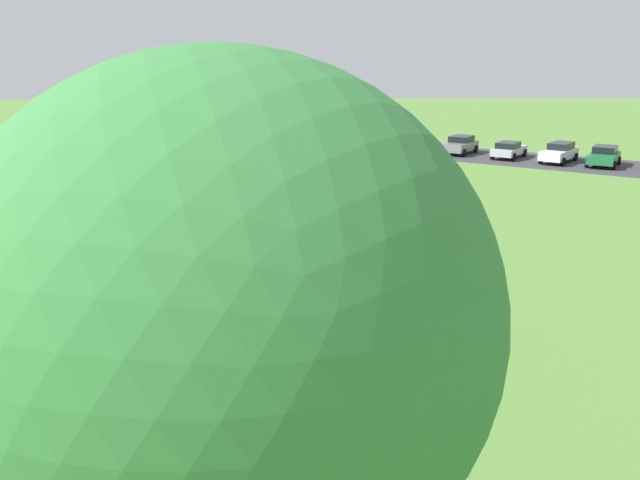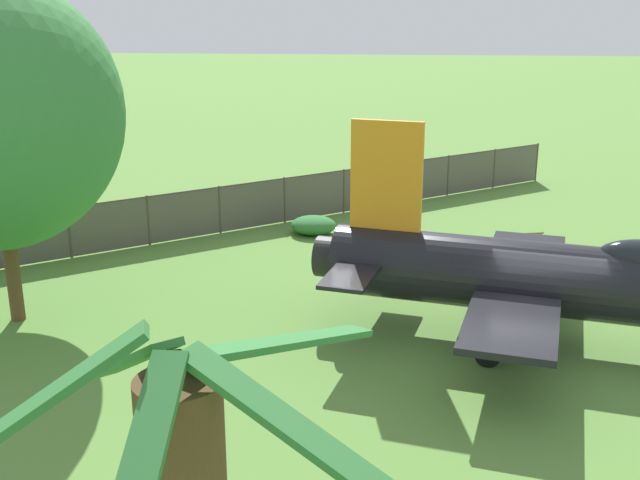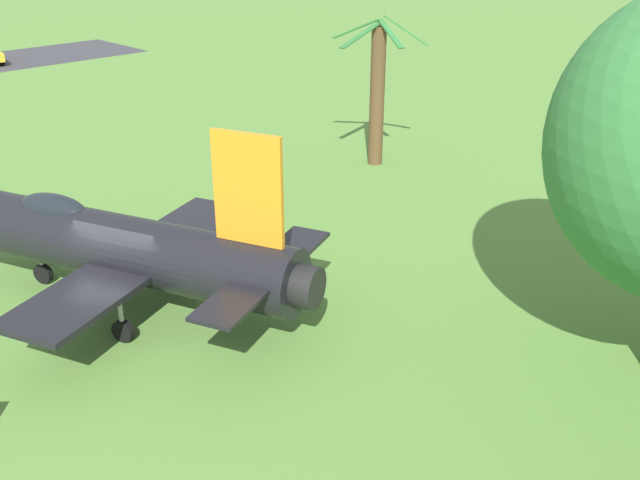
{
  "view_description": "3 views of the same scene",
  "coord_description": "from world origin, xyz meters",
  "px_view_note": "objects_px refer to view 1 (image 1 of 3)",
  "views": [
    {
      "loc": [
        0.49,
        -21.46,
        8.79
      ],
      "look_at": [
        1.31,
        1.21,
        2.37
      ],
      "focal_mm": 38.57,
      "sensor_mm": 36.0,
      "label": 1
    },
    {
      "loc": [
        17.98,
        -3.82,
        8.2
      ],
      "look_at": [
        -0.16,
        -5.38,
        2.5
      ],
      "focal_mm": 43.78,
      "sensor_mm": 36.0,
      "label": 2
    },
    {
      "loc": [
        -15.76,
        -8.4,
        9.86
      ],
      "look_at": [
        -0.16,
        -5.38,
        2.5
      ],
      "focal_mm": 39.79,
      "sensor_mm": 36.0,
      "label": 3
    }
  ],
  "objects_px": {
    "parked_car_white": "(559,152)",
    "parked_car_gray": "(460,145)",
    "parked_car_silver": "(509,149)",
    "parked_car_green": "(604,156)",
    "shade_tree": "(225,323)",
    "info_plaque": "(106,288)",
    "display_jet": "(284,265)"
  },
  "relations": [
    {
      "from": "parked_car_white",
      "to": "parked_car_gray",
      "type": "height_order",
      "value": "parked_car_white"
    },
    {
      "from": "parked_car_silver",
      "to": "parked_car_gray",
      "type": "height_order",
      "value": "parked_car_gray"
    },
    {
      "from": "parked_car_green",
      "to": "parked_car_gray",
      "type": "xyz_separation_m",
      "value": [
        -9.48,
        6.52,
        -0.0
      ]
    },
    {
      "from": "shade_tree",
      "to": "parked_car_green",
      "type": "distance_m",
      "value": 49.6
    },
    {
      "from": "info_plaque",
      "to": "parked_car_green",
      "type": "height_order",
      "value": "parked_car_green"
    },
    {
      "from": "parked_car_white",
      "to": "parked_car_green",
      "type": "bearing_deg",
      "value": 94.15
    },
    {
      "from": "display_jet",
      "to": "info_plaque",
      "type": "bearing_deg",
      "value": 98.3
    },
    {
      "from": "info_plaque",
      "to": "shade_tree",
      "type": "bearing_deg",
      "value": -68.6
    },
    {
      "from": "display_jet",
      "to": "parked_car_silver",
      "type": "height_order",
      "value": "display_jet"
    },
    {
      "from": "parked_car_silver",
      "to": "parked_car_white",
      "type": "bearing_deg",
      "value": -86.64
    },
    {
      "from": "parked_car_green",
      "to": "parked_car_gray",
      "type": "height_order",
      "value": "parked_car_green"
    },
    {
      "from": "parked_car_green",
      "to": "parked_car_white",
      "type": "xyz_separation_m",
      "value": [
        -2.72,
        1.89,
        0.01
      ]
    },
    {
      "from": "shade_tree",
      "to": "parked_car_gray",
      "type": "distance_m",
      "value": 51.9
    },
    {
      "from": "shade_tree",
      "to": "parked_car_silver",
      "type": "bearing_deg",
      "value": 68.82
    },
    {
      "from": "info_plaque",
      "to": "parked_car_white",
      "type": "height_order",
      "value": "parked_car_white"
    },
    {
      "from": "shade_tree",
      "to": "display_jet",
      "type": "bearing_deg",
      "value": 87.98
    },
    {
      "from": "info_plaque",
      "to": "parked_car_gray",
      "type": "bearing_deg",
      "value": 59.91
    },
    {
      "from": "display_jet",
      "to": "info_plaque",
      "type": "xyz_separation_m",
      "value": [
        -6.09,
        0.48,
        -0.92
      ]
    },
    {
      "from": "shade_tree",
      "to": "info_plaque",
      "type": "xyz_separation_m",
      "value": [
        -5.6,
        14.3,
        -4.6
      ]
    },
    {
      "from": "parked_car_green",
      "to": "display_jet",
      "type": "bearing_deg",
      "value": -7.05
    },
    {
      "from": "parked_car_silver",
      "to": "parked_car_gray",
      "type": "relative_size",
      "value": 0.99
    },
    {
      "from": "info_plaque",
      "to": "parked_car_silver",
      "type": "relative_size",
      "value": 0.26
    },
    {
      "from": "display_jet",
      "to": "parked_car_green",
      "type": "bearing_deg",
      "value": -26.38
    },
    {
      "from": "display_jet",
      "to": "parked_car_silver",
      "type": "bearing_deg",
      "value": -15.28
    },
    {
      "from": "shade_tree",
      "to": "info_plaque",
      "type": "relative_size",
      "value": 7.73
    },
    {
      "from": "display_jet",
      "to": "parked_car_white",
      "type": "relative_size",
      "value": 2.62
    },
    {
      "from": "shade_tree",
      "to": "info_plaque",
      "type": "distance_m",
      "value": 16.03
    },
    {
      "from": "parked_car_silver",
      "to": "info_plaque",
      "type": "bearing_deg",
      "value": 179.45
    },
    {
      "from": "parked_car_gray",
      "to": "parked_car_silver",
      "type": "bearing_deg",
      "value": 88.18
    },
    {
      "from": "shade_tree",
      "to": "parked_car_gray",
      "type": "bearing_deg",
      "value": 73.35
    },
    {
      "from": "parked_car_silver",
      "to": "parked_car_gray",
      "type": "distance_m",
      "value": 4.24
    },
    {
      "from": "parked_car_white",
      "to": "parked_car_gray",
      "type": "distance_m",
      "value": 8.2
    }
  ]
}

